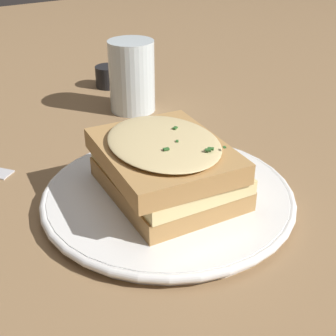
{
  "coord_description": "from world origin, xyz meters",
  "views": [
    {
      "loc": [
        -0.23,
        -0.37,
        0.28
      ],
      "look_at": [
        0.01,
        -0.03,
        0.04
      ],
      "focal_mm": 50.0,
      "sensor_mm": 36.0,
      "label": 1
    }
  ],
  "objects": [
    {
      "name": "ground_plane",
      "position": [
        0.0,
        0.0,
        0.0
      ],
      "size": [
        2.4,
        2.4,
        0.0
      ],
      "primitive_type": "plane",
      "color": "olive"
    },
    {
      "name": "dinner_plate",
      "position": [
        0.01,
        -0.03,
        0.01
      ],
      "size": [
        0.27,
        0.27,
        0.01
      ],
      "color": "white",
      "rests_on": "ground_plane"
    },
    {
      "name": "sandwich",
      "position": [
        0.01,
        -0.03,
        0.05
      ],
      "size": [
        0.14,
        0.16,
        0.07
      ],
      "rotation": [
        0.0,
        0.0,
        4.61
      ],
      "color": "#B2844C",
      "rests_on": "dinner_plate"
    },
    {
      "name": "water_glass",
      "position": [
        0.11,
        0.22,
        0.05
      ],
      "size": [
        0.07,
        0.07,
        0.11
      ],
      "primitive_type": "cylinder",
      "color": "silver",
      "rests_on": "ground_plane"
    },
    {
      "name": "condiment_pot",
      "position": [
        0.13,
        0.34,
        0.02
      ],
      "size": [
        0.05,
        0.05,
        0.04
      ],
      "primitive_type": "cylinder",
      "color": "black",
      "rests_on": "ground_plane"
    }
  ]
}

